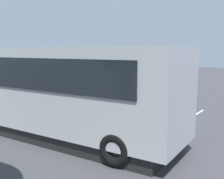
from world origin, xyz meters
TOP-DOWN VIEW (x-y plane):
  - ground_plane at (0.00, 0.00)m, footprint 80.00×80.00m
  - tour_bus at (-1.48, 4.79)m, footprint 10.06×3.02m
  - spectator_far_left at (-3.83, 1.65)m, footprint 0.57×0.31m
  - spectator_left at (-3.02, 1.88)m, footprint 0.58×0.33m
  - spectator_centre at (-1.89, 2.04)m, footprint 0.57×0.33m
  - spectator_right at (-1.09, 2.02)m, footprint 0.58×0.35m
  - spectator_far_right at (-0.01, 1.99)m, footprint 0.57×0.32m
  - parked_motorcycle_silver at (-0.58, 2.50)m, footprint 2.05×0.58m
  - stunt_motorcycle at (1.14, -2.50)m, footprint 1.94×0.74m
  - traffic_cone at (-0.43, -1.92)m, footprint 0.34×0.34m
  - bay_line_a at (-4.85, -0.90)m, footprint 0.17×3.75m
  - bay_line_b at (-1.94, -0.90)m, footprint 0.19×4.82m
  - bay_line_c at (0.97, -0.90)m, footprint 0.18×4.48m
  - bay_line_d at (3.88, -0.90)m, footprint 0.18×4.55m

SIDE VIEW (x-z plane):
  - ground_plane at x=0.00m, z-range 0.00..0.00m
  - bay_line_a at x=-4.85m, z-range 0.00..0.01m
  - bay_line_b at x=-1.94m, z-range 0.00..0.01m
  - bay_line_c at x=0.97m, z-range 0.00..0.01m
  - bay_line_d at x=3.88m, z-range 0.00..0.01m
  - traffic_cone at x=-0.43m, z-range -0.01..0.62m
  - parked_motorcycle_silver at x=-0.58m, z-range -0.01..0.97m
  - spectator_left at x=-3.02m, z-range 0.16..1.84m
  - spectator_far_left at x=-3.83m, z-range 0.16..1.89m
  - stunt_motorcycle at x=1.14m, z-range 0.13..1.93m
  - spectator_centre at x=-1.89m, z-range 0.17..1.93m
  - spectator_far_right at x=-0.01m, z-range 0.18..1.98m
  - spectator_right at x=-1.09m, z-range 0.18..2.00m
  - tour_bus at x=-1.48m, z-range 0.02..3.27m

